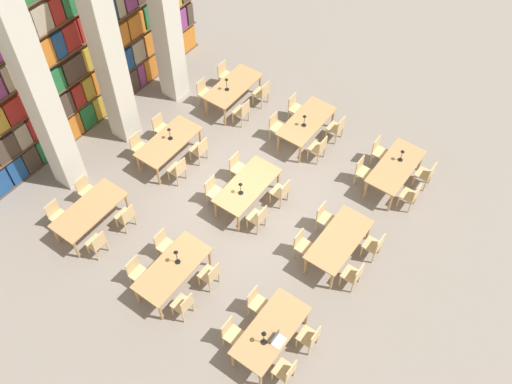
% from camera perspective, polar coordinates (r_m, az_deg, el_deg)
% --- Properties ---
extents(ground_plane, '(40.00, 40.00, 0.00)m').
position_cam_1_polar(ground_plane, '(15.71, -0.82, -1.08)').
color(ground_plane, gray).
extents(bookshelf_bank, '(9.17, 0.35, 5.50)m').
position_cam_1_polar(bookshelf_bank, '(16.92, -17.19, 13.68)').
color(bookshelf_bank, brown).
rests_on(bookshelf_bank, ground_plane).
extents(pillar_left, '(0.64, 0.64, 6.00)m').
position_cam_1_polar(pillar_left, '(15.04, -20.72, 8.67)').
color(pillar_left, beige).
rests_on(pillar_left, ground_plane).
extents(pillar_center, '(0.64, 0.64, 6.00)m').
position_cam_1_polar(pillar_center, '(15.97, -14.67, 13.36)').
color(pillar_center, beige).
rests_on(pillar_center, ground_plane).
extents(pillar_right, '(0.64, 0.64, 6.00)m').
position_cam_1_polar(pillar_right, '(17.15, -9.18, 17.34)').
color(pillar_right, beige).
rests_on(pillar_right, ground_plane).
extents(reading_table_0, '(1.98, 0.91, 0.76)m').
position_cam_1_polar(reading_table_0, '(13.00, 1.50, -13.78)').
color(reading_table_0, tan).
rests_on(reading_table_0, ground_plane).
extents(chair_0, '(0.42, 0.40, 0.88)m').
position_cam_1_polar(chair_0, '(12.87, 3.03, -17.44)').
color(chair_0, tan).
rests_on(chair_0, ground_plane).
extents(chair_1, '(0.42, 0.40, 0.88)m').
position_cam_1_polar(chair_1, '(13.20, -2.44, -13.91)').
color(chair_1, tan).
rests_on(chair_1, ground_plane).
extents(chair_2, '(0.42, 0.40, 0.88)m').
position_cam_1_polar(chair_2, '(13.21, 5.44, -14.26)').
color(chair_2, tan).
rests_on(chair_2, ground_plane).
extents(chair_3, '(0.42, 0.40, 0.88)m').
position_cam_1_polar(chair_3, '(13.53, 0.07, -10.95)').
color(chair_3, tan).
rests_on(chair_3, ground_plane).
extents(desk_lamp_0, '(0.14, 0.14, 0.49)m').
position_cam_1_polar(desk_lamp_0, '(12.50, 0.79, -14.17)').
color(desk_lamp_0, black).
rests_on(desk_lamp_0, reading_table_0).
extents(laptop, '(0.32, 0.22, 0.21)m').
position_cam_1_polar(laptop, '(12.79, 2.18, -14.57)').
color(laptop, silver).
rests_on(laptop, reading_table_0).
extents(reading_table_1, '(1.98, 0.91, 0.76)m').
position_cam_1_polar(reading_table_1, '(14.32, 8.32, -4.84)').
color(reading_table_1, tan).
rests_on(reading_table_1, ground_plane).
extents(chair_4, '(0.42, 0.40, 0.88)m').
position_cam_1_polar(chair_4, '(14.08, 9.73, -8.17)').
color(chair_4, tan).
rests_on(chair_4, ground_plane).
extents(chair_5, '(0.42, 0.40, 0.88)m').
position_cam_1_polar(chair_5, '(14.39, 4.64, -5.25)').
color(chair_5, tan).
rests_on(chair_5, ground_plane).
extents(chair_6, '(0.42, 0.40, 0.88)m').
position_cam_1_polar(chair_6, '(14.63, 11.77, -5.25)').
color(chair_6, tan).
rests_on(chair_6, ground_plane).
extents(chair_7, '(0.42, 0.40, 0.88)m').
position_cam_1_polar(chair_7, '(14.92, 6.84, -2.51)').
color(chair_7, tan).
rests_on(chair_7, ground_plane).
extents(reading_table_2, '(1.98, 0.91, 0.76)m').
position_cam_1_polar(reading_table_2, '(16.08, 13.81, 2.38)').
color(reading_table_2, tan).
rests_on(reading_table_2, ground_plane).
extents(chair_8, '(0.42, 0.40, 0.88)m').
position_cam_1_polar(chair_8, '(15.81, 15.25, -0.34)').
color(chair_8, tan).
rests_on(chair_8, ground_plane).
extents(chair_9, '(0.42, 0.40, 0.88)m').
position_cam_1_polar(chair_9, '(16.08, 10.62, 2.10)').
color(chair_9, tan).
rests_on(chair_9, ground_plane).
extents(chair_10, '(0.42, 0.40, 0.88)m').
position_cam_1_polar(chair_10, '(16.41, 16.67, 1.74)').
color(chair_10, tan).
rests_on(chair_10, ground_plane).
extents(chair_11, '(0.42, 0.40, 0.88)m').
position_cam_1_polar(chair_11, '(16.67, 12.18, 4.06)').
color(chair_11, tan).
rests_on(chair_11, ground_plane).
extents(desk_lamp_1, '(0.14, 0.14, 0.40)m').
position_cam_1_polar(desk_lamp_1, '(16.00, 14.40, 3.76)').
color(desk_lamp_1, black).
rests_on(desk_lamp_1, reading_table_2).
extents(reading_table_3, '(1.98, 0.91, 0.76)m').
position_cam_1_polar(reading_table_3, '(13.88, -8.33, -7.65)').
color(reading_table_3, tan).
rests_on(reading_table_3, ground_plane).
extents(chair_12, '(0.42, 0.40, 0.88)m').
position_cam_1_polar(chair_12, '(13.61, -7.24, -11.11)').
color(chair_12, tan).
rests_on(chair_12, ground_plane).
extents(chair_13, '(0.42, 0.40, 0.88)m').
position_cam_1_polar(chair_13, '(14.22, -11.79, -7.83)').
color(chair_13, tan).
rests_on(chair_13, ground_plane).
extents(chair_14, '(0.42, 0.40, 0.88)m').
position_cam_1_polar(chair_14, '(13.93, -4.59, -8.24)').
color(chair_14, tan).
rests_on(chair_14, ground_plane).
extents(chair_15, '(0.42, 0.40, 0.88)m').
position_cam_1_polar(chair_15, '(14.52, -9.14, -5.19)').
color(chair_15, tan).
rests_on(chair_15, ground_plane).
extents(desk_lamp_2, '(0.14, 0.14, 0.49)m').
position_cam_1_polar(desk_lamp_2, '(13.59, -7.98, -6.21)').
color(desk_lamp_2, black).
rests_on(desk_lamp_2, reading_table_3).
extents(reading_table_4, '(1.98, 0.91, 0.76)m').
position_cam_1_polar(reading_table_4, '(15.18, -0.86, 0.52)').
color(reading_table_4, tan).
rests_on(reading_table_4, ground_plane).
extents(chair_16, '(0.42, 0.40, 0.88)m').
position_cam_1_polar(chair_16, '(14.81, 0.23, -2.55)').
color(chair_16, tan).
rests_on(chair_16, ground_plane).
extents(chair_17, '(0.42, 0.40, 0.88)m').
position_cam_1_polar(chair_17, '(15.38, -4.24, 0.09)').
color(chair_17, tan).
rests_on(chair_17, ground_plane).
extents(chair_18, '(0.42, 0.40, 0.88)m').
position_cam_1_polar(chair_18, '(15.35, 2.55, 0.04)').
color(chair_18, tan).
rests_on(chair_18, ground_plane).
extents(chair_19, '(0.42, 0.40, 0.88)m').
position_cam_1_polar(chair_19, '(15.90, -1.85, 2.50)').
color(chair_19, tan).
rests_on(chair_19, ground_plane).
extents(desk_lamp_3, '(0.14, 0.14, 0.42)m').
position_cam_1_polar(desk_lamp_3, '(14.73, -1.55, 0.58)').
color(desk_lamp_3, black).
rests_on(desk_lamp_3, reading_table_4).
extents(reading_table_5, '(1.98, 0.91, 0.76)m').
position_cam_1_polar(reading_table_5, '(16.88, 5.10, 6.93)').
color(reading_table_5, tan).
rests_on(reading_table_5, ground_plane).
extents(chair_20, '(0.42, 0.40, 0.88)m').
position_cam_1_polar(chair_20, '(16.48, 6.30, 4.42)').
color(chair_20, tan).
rests_on(chair_20, ground_plane).
extents(chair_21, '(0.42, 0.40, 0.88)m').
position_cam_1_polar(chair_21, '(16.99, 2.06, 6.60)').
color(chair_21, tan).
rests_on(chair_21, ground_plane).
extents(chair_22, '(0.42, 0.40, 0.88)m').
position_cam_1_polar(chair_22, '(17.11, 8.09, 6.39)').
color(chair_22, tan).
rests_on(chair_22, ground_plane).
extents(chair_23, '(0.42, 0.40, 0.88)m').
position_cam_1_polar(chair_23, '(17.61, 3.94, 8.45)').
color(chair_23, tan).
rests_on(chair_23, ground_plane).
extents(desk_lamp_4, '(0.14, 0.14, 0.42)m').
position_cam_1_polar(desk_lamp_4, '(16.48, 4.87, 7.35)').
color(desk_lamp_4, black).
rests_on(desk_lamp_4, reading_table_5).
extents(reading_table_6, '(1.98, 0.91, 0.76)m').
position_cam_1_polar(reading_table_6, '(15.30, -16.31, -1.86)').
color(reading_table_6, tan).
rests_on(reading_table_6, ground_plane).
extents(chair_24, '(0.42, 0.40, 0.88)m').
position_cam_1_polar(chair_24, '(14.91, -15.60, -4.93)').
color(chair_24, tan).
rests_on(chair_24, ground_plane).
extents(chair_25, '(0.42, 0.40, 0.88)m').
position_cam_1_polar(chair_25, '(15.74, -19.26, -2.17)').
color(chair_25, tan).
rests_on(chair_25, ground_plane).
extents(chair_26, '(0.42, 0.40, 0.88)m').
position_cam_1_polar(chair_26, '(15.22, -12.88, -2.38)').
color(chair_26, tan).
rests_on(chair_26, ground_plane).
extents(chair_27, '(0.42, 0.40, 0.88)m').
position_cam_1_polar(chair_27, '(16.03, -16.62, 0.19)').
color(chair_27, tan).
rests_on(chair_27, ground_plane).
extents(reading_table_7, '(1.98, 0.91, 0.76)m').
position_cam_1_polar(reading_table_7, '(16.43, -8.72, 4.88)').
color(reading_table_7, tan).
rests_on(reading_table_7, ground_plane).
extents(chair_28, '(0.42, 0.40, 0.88)m').
position_cam_1_polar(chair_28, '(15.98, -7.80, 2.26)').
color(chair_28, tan).
rests_on(chair_28, ground_plane).
extents(chair_29, '(0.42, 0.40, 0.88)m').
position_cam_1_polar(chair_29, '(16.76, -11.62, 4.49)').
color(chair_29, tan).
rests_on(chair_29, ground_plane).
extents(chair_30, '(0.42, 0.40, 0.88)m').
position_cam_1_polar(chair_30, '(16.42, -5.65, 4.29)').
color(chair_30, tan).
rests_on(chair_30, ground_plane).
extents(chair_31, '(0.42, 0.40, 0.88)m').
position_cam_1_polar(chair_31, '(17.18, -9.46, 6.39)').
color(chair_31, tan).
rests_on(chair_31, ground_plane).
extents(desk_lamp_5, '(0.14, 0.14, 0.42)m').
position_cam_1_polar(desk_lamp_5, '(16.23, -8.67, 6.00)').
color(desk_lamp_5, black).
rests_on(desk_lamp_5, reading_table_7).
extents(reading_table_8, '(1.98, 0.91, 0.76)m').
position_cam_1_polar(reading_table_8, '(17.95, -2.32, 10.40)').
color(reading_table_8, tan).
rests_on(reading_table_8, ground_plane).
extents(chair_32, '(0.42, 0.40, 0.88)m').
position_cam_1_polar(chair_32, '(17.44, -1.39, 8.08)').
color(chair_32, tan).
rests_on(chair_32, ground_plane).
extents(chair_33, '(0.42, 0.40, 0.88)m').
position_cam_1_polar(chair_33, '(18.15, -5.18, 9.94)').
color(chair_33, tan).
rests_on(chair_33, ground_plane).
extents(chair_34, '(0.42, 0.40, 0.88)m').
position_cam_1_polar(chair_34, '(18.06, 0.63, 9.92)').
color(chair_34, tan).
rests_on(chair_34, ground_plane).
extents(chair_35, '(0.42, 0.40, 0.88)m').
position_cam_1_polar(chair_35, '(18.75, -3.12, 11.68)').
color(chair_35, tan).
rests_on(chair_35, ground_plane).
extents(desk_lamp_6, '(0.14, 0.14, 0.46)m').
position_cam_1_polar(desk_lamp_6, '(17.56, -2.96, 10.94)').
color(desk_lamp_6, black).
rests_on(desk_lamp_6, reading_table_8).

